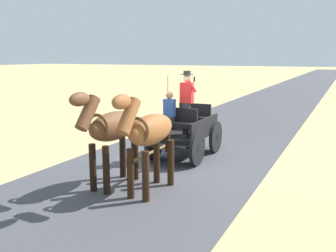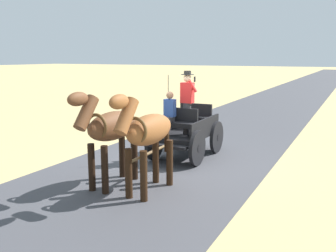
# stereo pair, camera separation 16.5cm
# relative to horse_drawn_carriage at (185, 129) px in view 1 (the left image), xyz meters

# --- Properties ---
(ground_plane) EXTENTS (200.00, 200.00, 0.00)m
(ground_plane) POSITION_rel_horse_drawn_carriage_xyz_m (0.15, 0.29, -0.82)
(ground_plane) COLOR tan
(road_surface) EXTENTS (5.29, 160.00, 0.01)m
(road_surface) POSITION_rel_horse_drawn_carriage_xyz_m (0.15, 0.29, -0.81)
(road_surface) COLOR #424247
(road_surface) RESTS_ON ground
(horse_drawn_carriage) EXTENTS (1.43, 4.50, 2.50)m
(horse_drawn_carriage) POSITION_rel_horse_drawn_carriage_xyz_m (0.00, 0.00, 0.00)
(horse_drawn_carriage) COLOR black
(horse_drawn_carriage) RESTS_ON ground
(horse_near_side) EXTENTS (0.60, 2.13, 2.21)m
(horse_near_side) POSITION_rel_horse_drawn_carriage_xyz_m (-0.48, 3.03, 0.51)
(horse_near_side) COLOR brown
(horse_near_side) RESTS_ON ground
(horse_off_side) EXTENTS (0.64, 2.13, 2.21)m
(horse_off_side) POSITION_rel_horse_drawn_carriage_xyz_m (0.46, 3.03, 0.51)
(horse_off_side) COLOR brown
(horse_off_side) RESTS_ON ground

